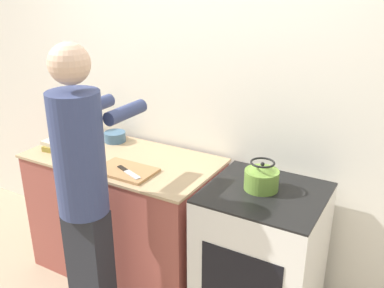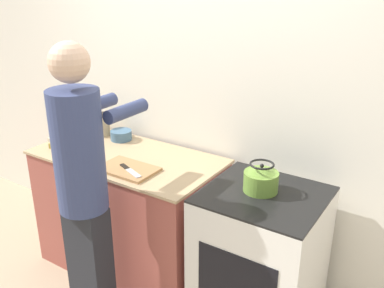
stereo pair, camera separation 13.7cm
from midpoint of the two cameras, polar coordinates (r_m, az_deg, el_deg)
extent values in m
cube|color=silver|center=(2.96, -0.71, 6.39)|extent=(8.00, 0.05, 2.60)
cube|color=#9E4C42|center=(3.20, -10.03, -9.42)|extent=(1.31, 0.66, 0.90)
cube|color=tan|center=(2.99, -10.59, -1.88)|extent=(1.33, 0.69, 0.02)
cube|color=silver|center=(2.72, 7.66, -15.10)|extent=(0.67, 0.63, 0.92)
cube|color=black|center=(2.47, 8.19, -6.44)|extent=(0.67, 0.63, 0.01)
cube|color=black|center=(2.47, 4.77, -18.11)|extent=(0.47, 0.01, 0.40)
cube|color=#21232A|center=(2.77, -14.74, -16.05)|extent=(0.25, 0.15, 0.83)
cylinder|color=navy|center=(2.39, -16.45, -1.36)|extent=(0.28, 0.28, 0.69)
sphere|color=#D1A889|center=(2.26, -17.77, 10.16)|extent=(0.22, 0.22, 0.22)
cylinder|color=navy|center=(2.59, -14.50, 4.90)|extent=(0.08, 0.30, 0.08)
cylinder|color=navy|center=(2.44, -10.41, 4.19)|extent=(0.08, 0.30, 0.08)
cube|color=#A87A4C|center=(2.76, -10.23, -3.52)|extent=(0.37, 0.24, 0.02)
cube|color=silver|center=(2.67, -9.44, -4.06)|extent=(0.15, 0.09, 0.01)
cube|color=black|center=(2.76, -10.64, -3.22)|extent=(0.09, 0.06, 0.01)
cylinder|color=olive|center=(2.47, 7.69, -4.77)|extent=(0.20, 0.20, 0.12)
cone|color=olive|center=(2.44, 7.77, -3.25)|extent=(0.16, 0.16, 0.03)
sphere|color=black|center=(2.43, 7.80, -2.69)|extent=(0.02, 0.02, 0.02)
torus|color=black|center=(2.43, 7.81, -2.49)|extent=(0.14, 0.14, 0.01)
cylinder|color=#426684|center=(3.26, -11.43, 0.95)|extent=(0.16, 0.16, 0.07)
cylinder|color=tan|center=(3.37, -14.02, 2.20)|extent=(0.13, 0.13, 0.16)
cylinder|color=#28231E|center=(3.35, -14.15, 3.57)|extent=(0.13, 0.13, 0.01)
cube|color=olive|center=(3.24, -18.03, -0.16)|extent=(0.19, 0.26, 0.04)
cube|color=beige|center=(3.23, -17.84, 0.42)|extent=(0.23, 0.25, 0.03)
camera|label=1|loc=(0.07, -91.58, -0.63)|focal=40.00mm
camera|label=2|loc=(0.07, 88.42, 0.63)|focal=40.00mm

